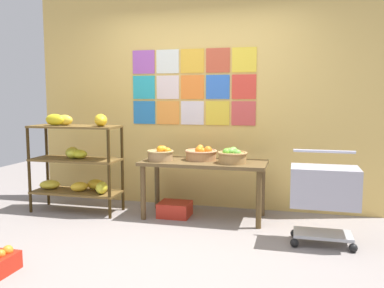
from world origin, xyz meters
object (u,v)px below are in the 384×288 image
Objects in this scene: banana_shelf_unit at (77,158)px; fruit_basket_back_right at (201,154)px; shopping_cart at (324,190)px; display_table at (204,169)px; produce_crate_under_table at (175,209)px; fruit_basket_centre at (161,154)px; fruit_basket_back_left at (232,156)px.

banana_shelf_unit reaches higher than fruit_basket_back_right.
fruit_basket_back_right is 0.43× the size of shopping_cart.
shopping_cart is at bearing -24.02° from display_table.
produce_crate_under_table is 0.41× the size of shopping_cart.
display_table is 0.53m from fruit_basket_centre.
fruit_basket_back_left is 0.38× the size of shopping_cart.
banana_shelf_unit is 1.36× the size of shopping_cart.
fruit_basket_back_left is 0.92× the size of produce_crate_under_table.
banana_shelf_unit is at bearing -178.14° from fruit_basket_centre.
fruit_basket_back_left is at bearing -9.39° from display_table.
shopping_cart is (2.84, -0.45, -0.13)m from banana_shelf_unit.
produce_crate_under_table is 1.77m from shopping_cart.
fruit_basket_centre is 0.93× the size of fruit_basket_back_left.
fruit_basket_centre is 0.85× the size of produce_crate_under_table.
shopping_cart reaches higher than display_table.
fruit_basket_back_left is 1.10m from shopping_cart.
display_table is 4.30× the size of fruit_basket_back_left.
fruit_basket_centre is 0.35× the size of shopping_cart.
fruit_basket_centre reaches higher than produce_crate_under_table.
produce_crate_under_table is (-0.68, 0.01, -0.66)m from fruit_basket_back_left.
fruit_basket_back_left is (0.39, -0.14, 0.01)m from fruit_basket_back_right.
banana_shelf_unit is 1.07m from fruit_basket_centre.
fruit_basket_centre is 0.83m from fruit_basket_back_left.
fruit_basket_back_right is at bearing 120.66° from display_table.
banana_shelf_unit is at bearing -172.34° from fruit_basket_back_right.
fruit_basket_back_left is (1.89, 0.06, 0.09)m from banana_shelf_unit.
fruit_basket_back_right is 1.04× the size of produce_crate_under_table.
fruit_basket_back_left is 0.94m from produce_crate_under_table.
display_table is at bearing -59.34° from fruit_basket_back_right.
fruit_basket_back_right is (1.50, 0.20, 0.08)m from banana_shelf_unit.
fruit_basket_back_right is 0.72m from produce_crate_under_table.
fruit_basket_back_right is (-0.05, 0.08, 0.16)m from display_table.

